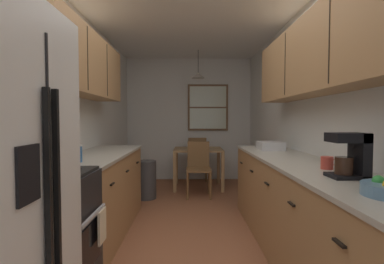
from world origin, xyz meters
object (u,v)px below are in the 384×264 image
object	(u,v)px
microwave_over_range	(22,60)
mug_by_coffeemaker	(327,163)
trash_bin	(146,180)
table_serving_bowl	(201,147)
dining_table	(198,155)
coffee_maker	(352,154)
dining_chair_far	(197,157)
storage_canister	(75,153)
stove_range	(43,238)
dining_chair_near	(199,166)
dish_rack	(270,146)

from	to	relation	value
microwave_over_range	mug_by_coffeemaker	xyz separation A→B (m)	(2.14, 0.22, -0.72)
trash_bin	table_serving_bowl	xyz separation A→B (m)	(0.92, 0.67, 0.46)
dining_table	coffee_maker	distance (m)	3.69
microwave_over_range	dining_chair_far	size ratio (longest dim) A/B	0.69
trash_bin	mug_by_coffeemaker	distance (m)	3.11
dining_table	coffee_maker	xyz separation A→B (m)	(0.86, -3.56, 0.44)
dining_chair_far	storage_canister	distance (m)	3.67
stove_range	microwave_over_range	xyz separation A→B (m)	(-0.11, 0.00, 1.19)
storage_canister	mug_by_coffeemaker	xyz separation A→B (m)	(2.03, -0.38, -0.03)
dining_chair_near	storage_canister	bearing A→B (deg)	-117.11
stove_range	microwave_over_range	bearing A→B (deg)	179.97
dining_table	dish_rack	bearing A→B (deg)	-65.76
dish_rack	mug_by_coffeemaker	bearing A→B (deg)	-88.57
dining_chair_near	dining_chair_far	size ratio (longest dim) A/B	1.00
dining_chair_near	storage_canister	world-z (taller)	storage_canister
dining_chair_near	table_serving_bowl	bearing A→B (deg)	82.88
storage_canister	coffee_maker	size ratio (longest dim) A/B	0.54
coffee_maker	table_serving_bowl	xyz separation A→B (m)	(-0.81, 3.49, -0.29)
dining_table	dish_rack	distance (m)	2.05
dining_table	table_serving_bowl	size ratio (longest dim) A/B	4.12
storage_canister	dining_chair_near	bearing A→B (deg)	62.89
dining_table	dining_chair_far	size ratio (longest dim) A/B	0.99
dining_chair_near	dish_rack	size ratio (longest dim) A/B	2.65
microwave_over_range	storage_canister	xyz separation A→B (m)	(0.11, 0.60, -0.69)
dining_table	table_serving_bowl	xyz separation A→B (m)	(0.05, -0.07, 0.15)
stove_range	dining_chair_far	bearing A→B (deg)	74.01
dish_rack	table_serving_bowl	xyz separation A→B (m)	(-0.77, 1.77, -0.19)
stove_range	dining_table	bearing A→B (deg)	71.39
coffee_maker	dish_rack	xyz separation A→B (m)	(-0.03, 1.72, -0.10)
dining_chair_near	storage_canister	size ratio (longest dim) A/B	5.76
coffee_maker	mug_by_coffeemaker	bearing A→B (deg)	89.70
stove_range	dining_chair_far	distance (m)	4.21
dish_rack	stove_range	bearing A→B (deg)	-140.92
storage_canister	microwave_over_range	bearing A→B (deg)	-100.19
microwave_over_range	dish_rack	world-z (taller)	microwave_over_range
coffee_maker	table_serving_bowl	world-z (taller)	coffee_maker
dining_chair_near	dish_rack	distance (m)	1.57
dining_table	dining_chair_far	world-z (taller)	dining_chair_far
dining_chair_far	table_serving_bowl	world-z (taller)	dining_chair_far
dining_table	coffee_maker	world-z (taller)	coffee_maker
stove_range	coffee_maker	world-z (taller)	coffee_maker
dining_chair_far	dish_rack	bearing A→B (deg)	-71.14
microwave_over_range	dish_rack	distance (m)	2.75
microwave_over_range	trash_bin	world-z (taller)	microwave_over_range
trash_bin	storage_canister	world-z (taller)	storage_canister
trash_bin	storage_canister	bearing A→B (deg)	-98.07
stove_range	mug_by_coffeemaker	bearing A→B (deg)	6.22
dining_chair_near	dish_rack	bearing A→B (deg)	-55.99
trash_bin	table_serving_bowl	size ratio (longest dim) A/B	2.81
dining_chair_near	storage_canister	xyz separation A→B (m)	(-1.16, -2.26, 0.48)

